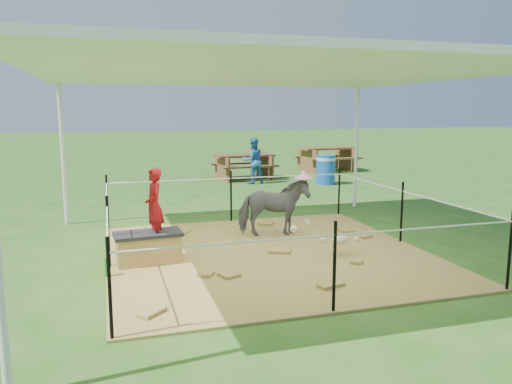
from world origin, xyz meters
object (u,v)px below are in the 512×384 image
object	(u,v)px
green_bottle	(107,267)
trash_barrel	(326,170)
woman	(154,199)
distant_person	(253,161)
picnic_table_near	(244,167)
straw_bale	(148,249)
pony	(273,207)
picnic_table_far	(327,159)
foal	(340,238)

from	to	relation	value
green_bottle	trash_barrel	xyz separation A→B (m)	(6.08, 6.71, 0.27)
woman	distant_person	world-z (taller)	woman
picnic_table_near	straw_bale	bearing A→B (deg)	-119.70
green_bottle	trash_barrel	distance (m)	9.06
pony	picnic_table_far	distance (m)	9.54
picnic_table_far	woman	bearing A→B (deg)	-131.74
picnic_table_far	pony	bearing A→B (deg)	-125.16
trash_barrel	picnic_table_far	size ratio (longest dim) A/B	0.42
pony	distant_person	size ratio (longest dim) A/B	0.86
straw_bale	green_bottle	distance (m)	0.71
picnic_table_far	straw_bale	bearing A→B (deg)	-132.14
picnic_table_near	woman	bearing A→B (deg)	-119.10
picnic_table_far	trash_barrel	bearing A→B (deg)	-120.47
woman	picnic_table_near	xyz separation A→B (m)	(3.47, 8.03, -0.55)
woman	picnic_table_far	size ratio (longest dim) A/B	0.52
pony	foal	bearing A→B (deg)	-148.09
picnic_table_near	green_bottle	bearing A→B (deg)	-121.64
pony	foal	world-z (taller)	pony
pony	trash_barrel	bearing A→B (deg)	-23.90
trash_barrel	distant_person	size ratio (longest dim) A/B	0.63
foal	distant_person	world-z (taller)	distant_person
pony	distant_person	distance (m)	6.29
green_bottle	picnic_table_near	world-z (taller)	picnic_table_near
pony	woman	bearing A→B (deg)	122.47
woman	picnic_table_near	world-z (taller)	woman
distant_person	picnic_table_near	bearing A→B (deg)	-97.20
woman	pony	world-z (taller)	woman
green_bottle	picnic_table_near	distance (m)	9.43
woman	distant_person	distance (m)	7.84
pony	distant_person	bearing A→B (deg)	-4.73
straw_bale	foal	size ratio (longest dim) A/B	0.96
green_bottle	foal	distance (m)	3.26
straw_bale	trash_barrel	size ratio (longest dim) A/B	1.02
foal	picnic_table_far	bearing A→B (deg)	45.44
trash_barrel	foal	bearing A→B (deg)	-112.84
straw_bale	pony	world-z (taller)	pony
trash_barrel	woman	bearing A→B (deg)	-130.94
woman	picnic_table_far	xyz separation A→B (m)	(6.81, 9.17, -0.51)
foal	distant_person	bearing A→B (deg)	62.48
woman	green_bottle	world-z (taller)	woman
pony	picnic_table_far	size ratio (longest dim) A/B	0.58
picnic_table_near	distant_person	distance (m)	1.04
trash_barrel	picnic_table_near	distance (m)	2.64
pony	straw_bale	bearing A→B (deg)	121.46
distant_person	foal	bearing A→B (deg)	76.10
foal	trash_barrel	world-z (taller)	trash_barrel
picnic_table_far	distant_person	xyz separation A→B (m)	(-3.34, -2.15, 0.25)
straw_bale	pony	xyz separation A→B (m)	(2.13, 0.90, 0.30)
trash_barrel	picnic_table_far	world-z (taller)	trash_barrel
trash_barrel	picnic_table_near	xyz separation A→B (m)	(-1.96, 1.76, -0.04)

